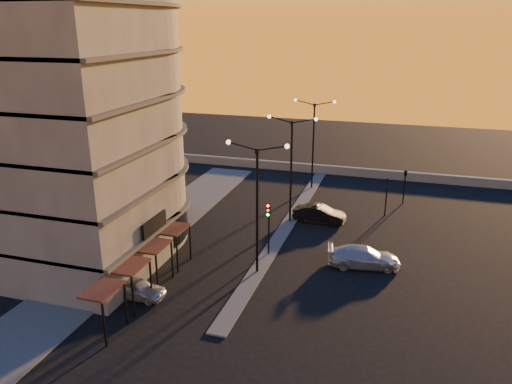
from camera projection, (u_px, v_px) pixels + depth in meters
The scene contains 14 objects.
ground at pixel (257, 273), 35.46m from camera, with size 120.00×120.00×0.00m, color black.
sidewalk_west at pixel (152, 233), 41.99m from camera, with size 5.00×40.00×0.12m, color #4D4D4A.
median at pixel (290, 221), 44.49m from camera, with size 1.20×36.00×0.12m, color #4D4D4A.
parapet at pixel (338, 170), 58.27m from camera, with size 44.00×0.50×1.00m, color slate.
building at pixel (70, 96), 35.57m from camera, with size 14.35×17.08×25.00m.
streetlamp_near at pixel (257, 199), 33.66m from camera, with size 4.32×0.32×9.51m.
streetlamp_mid at pixel (291, 161), 42.71m from camera, with size 4.32×0.32×9.51m.
streetlamp_far at pixel (313, 137), 51.76m from camera, with size 4.32×0.32×9.51m.
traffic_light_main at pixel (268, 220), 37.13m from camera, with size 0.28×0.44×4.25m.
signal_east_a at pixel (386, 196), 45.27m from camera, with size 0.13×0.16×3.60m.
signal_east_b at pixel (406, 173), 48.10m from camera, with size 0.42×1.99×3.60m.
car_hatchback at pixel (136, 288), 32.06m from camera, with size 1.57×3.91×1.33m, color #B2B5BA.
car_sedan at pixel (319, 214), 44.36m from camera, with size 1.60×4.60×1.52m, color black.
car_wagon at pixel (364, 257), 36.14m from camera, with size 2.10×5.16×1.50m, color #B6B7BF.
Camera 1 is at (9.28, -30.35, 16.81)m, focal length 35.00 mm.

